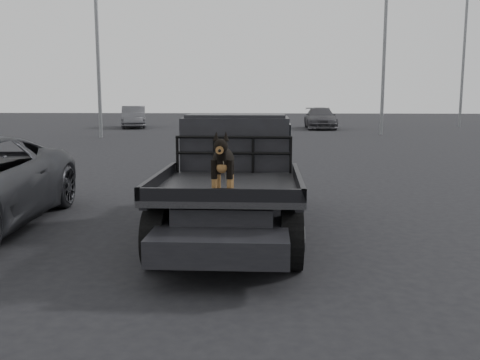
# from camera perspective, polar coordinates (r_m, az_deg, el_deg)

# --- Properties ---
(ground) EXTENTS (120.00, 120.00, 0.00)m
(ground) POSITION_cam_1_polar(r_m,az_deg,el_deg) (6.99, -7.33, -8.58)
(ground) COLOR black
(ground) RESTS_ON ground
(flatbed_ute) EXTENTS (2.00, 5.40, 0.92)m
(flatbed_ute) POSITION_cam_1_polar(r_m,az_deg,el_deg) (8.19, -0.76, -2.58)
(flatbed_ute) COLOR black
(flatbed_ute) RESTS_ON ground
(ute_cab) EXTENTS (1.72, 1.30, 0.88)m
(ute_cab) POSITION_cam_1_polar(r_m,az_deg,el_deg) (9.01, -0.37, 4.25)
(ute_cab) COLOR black
(ute_cab) RESTS_ON flatbed_ute
(headache_rack) EXTENTS (1.80, 0.08, 0.55)m
(headache_rack) POSITION_cam_1_polar(r_m,az_deg,el_deg) (8.28, -0.68, 2.69)
(headache_rack) COLOR black
(headache_rack) RESTS_ON flatbed_ute
(dog) EXTENTS (0.32, 0.60, 0.74)m
(dog) POSITION_cam_1_polar(r_m,az_deg,el_deg) (6.34, -1.80, 1.63)
(dog) COLOR black
(dog) RESTS_ON flatbed_ute
(distant_car_a) EXTENTS (2.51, 4.60, 1.44)m
(distant_car_a) POSITION_cam_1_polar(r_m,az_deg,el_deg) (36.75, -11.27, 6.62)
(distant_car_a) COLOR #4F4F54
(distant_car_a) RESTS_ON ground
(distant_car_b) EXTENTS (1.92, 4.68, 1.36)m
(distant_car_b) POSITION_cam_1_polar(r_m,az_deg,el_deg) (35.28, 8.56, 6.54)
(distant_car_b) COLOR #434348
(distant_car_b) RESTS_ON ground
(floodlight_mid) EXTENTS (1.08, 0.28, 12.21)m
(floodlight_mid) POSITION_cam_1_polar(r_m,az_deg,el_deg) (30.64, 15.32, 17.27)
(floodlight_mid) COLOR slate
(floodlight_mid) RESTS_ON ground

